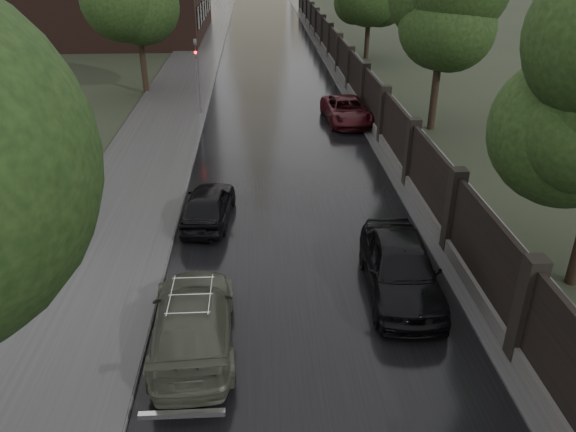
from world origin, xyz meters
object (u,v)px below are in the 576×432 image
at_px(traffic_light, 197,71).
at_px(car_right_far, 346,110).
at_px(volga_sedan, 193,320).
at_px(tree_right_b, 443,26).
at_px(car_right_near, 401,267).
at_px(tree_left_far, 136,3).
at_px(hatchback_left, 208,204).

bearing_deg(traffic_light, car_right_far, -12.35).
bearing_deg(volga_sedan, tree_right_b, -125.81).
bearing_deg(traffic_light, car_right_near, -68.34).
xyz_separation_m(tree_right_b, car_right_near, (-4.97, -14.19, -4.16)).
height_order(tree_right_b, car_right_far, tree_right_b).
relative_size(tree_left_far, car_right_far, 1.62).
height_order(traffic_light, hatchback_left, traffic_light).
bearing_deg(hatchback_left, tree_left_far, -68.41).
height_order(traffic_light, car_right_near, traffic_light).
height_order(tree_left_far, traffic_light, tree_left_far).
bearing_deg(traffic_light, hatchback_left, -83.89).
bearing_deg(volga_sedan, car_right_far, -112.79).
bearing_deg(tree_right_b, tree_left_far, 152.70).
bearing_deg(hatchback_left, car_right_far, -114.60).
xyz_separation_m(traffic_light, car_right_near, (6.83, -17.19, -1.61)).
bearing_deg(car_right_far, car_right_near, -96.98).
bearing_deg(car_right_far, tree_left_far, 145.84).
distance_m(traffic_light, car_right_near, 18.56).
bearing_deg(tree_left_far, volga_sedan, -77.91).
relative_size(tree_left_far, volga_sedan, 1.57).
distance_m(tree_left_far, volga_sedan, 25.01).
distance_m(volga_sedan, car_right_near, 5.69).
distance_m(tree_left_far, car_right_near, 24.96).
xyz_separation_m(tree_right_b, traffic_light, (-11.80, 2.99, -2.55)).
bearing_deg(car_right_far, volga_sedan, -113.56).
relative_size(traffic_light, car_right_near, 0.86).
xyz_separation_m(volga_sedan, car_right_near, (5.38, 1.86, 0.11)).
xyz_separation_m(tree_left_far, car_right_near, (10.53, -22.19, -4.45)).
bearing_deg(tree_right_b, hatchback_left, -137.41).
bearing_deg(car_right_near, traffic_light, 114.54).
height_order(tree_right_b, hatchback_left, tree_right_b).
relative_size(volga_sedan, hatchback_left, 1.25).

